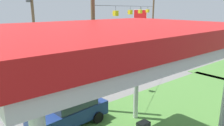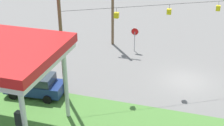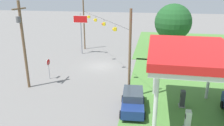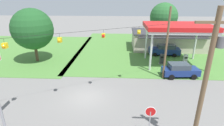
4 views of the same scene
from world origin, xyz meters
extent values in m
plane|color=slate|center=(0.00, 0.00, 0.00)|extent=(160.00, 160.00, 0.00)
cube|color=#4C7F38|center=(13.29, 18.69, 0.02)|extent=(36.00, 28.00, 0.04)
cube|color=#4C7F38|center=(-16.00, 16.00, 0.02)|extent=(24.00, 24.00, 0.04)
cube|color=silver|center=(11.29, 9.96, 5.28)|extent=(8.92, 6.25, 0.35)
cube|color=red|center=(11.29, 9.96, 5.73)|extent=(9.12, 6.45, 0.55)
cylinder|color=silver|center=(7.43, 7.43, 2.55)|extent=(0.28, 0.28, 5.10)
cylinder|color=silver|center=(15.15, 7.43, 2.55)|extent=(0.28, 0.28, 5.10)
cylinder|color=silver|center=(7.43, 12.48, 2.55)|extent=(0.28, 0.28, 5.10)
cylinder|color=silver|center=(15.15, 12.48, 2.55)|extent=(0.28, 0.28, 5.10)
cube|color=#B2A893|center=(12.34, 18.69, 1.60)|extent=(13.29, 6.91, 3.21)
cube|color=#333338|center=(12.34, 18.69, 3.33)|extent=(13.59, 7.21, 0.24)
cube|color=#333338|center=(12.34, 14.89, 2.96)|extent=(11.96, 0.70, 0.20)
cube|color=gray|center=(9.54, 9.96, 0.06)|extent=(0.71, 0.56, 0.12)
cube|color=#333338|center=(9.54, 9.96, 0.85)|extent=(0.55, 0.40, 1.46)
cube|color=black|center=(9.54, 9.74, 1.14)|extent=(0.39, 0.03, 0.24)
cube|color=gray|center=(13.04, 9.96, 0.06)|extent=(0.71, 0.56, 0.12)
cube|color=silver|center=(13.04, 9.96, 0.85)|extent=(0.55, 0.40, 1.46)
cube|color=black|center=(13.04, 9.74, 1.14)|extent=(0.39, 0.03, 0.24)
cube|color=navy|center=(10.99, 5.61, 0.74)|extent=(4.59, 2.20, 0.80)
cube|color=#333D47|center=(10.72, 5.59, 1.46)|extent=(2.58, 1.89, 0.63)
cylinder|color=black|center=(12.29, 6.66, 0.34)|extent=(0.70, 0.27, 0.68)
cylinder|color=black|center=(12.44, 4.78, 0.34)|extent=(0.70, 0.27, 0.68)
cylinder|color=black|center=(9.53, 6.44, 0.34)|extent=(0.70, 0.27, 0.68)
cylinder|color=black|center=(9.69, 4.56, 0.34)|extent=(0.70, 0.27, 0.68)
cube|color=navy|center=(10.86, 14.31, 0.81)|extent=(5.33, 2.25, 0.93)
cube|color=#333D47|center=(11.17, 14.28, 1.59)|extent=(2.98, 1.92, 0.63)
cylinder|color=black|center=(9.18, 13.49, 0.34)|extent=(0.69, 0.27, 0.68)
cylinder|color=black|center=(9.32, 15.37, 0.34)|extent=(0.69, 0.27, 0.68)
cylinder|color=black|center=(12.39, 13.24, 0.34)|extent=(0.69, 0.27, 0.68)
cylinder|color=black|center=(12.54, 15.12, 0.34)|extent=(0.69, 0.27, 0.68)
cylinder|color=#99999E|center=(5.58, -4.90, 1.05)|extent=(0.08, 0.08, 2.10)
cylinder|color=white|center=(5.58, -4.90, 2.10)|extent=(0.80, 0.03, 0.80)
cylinder|color=red|center=(5.58, -4.90, 2.10)|extent=(0.70, 0.03, 0.70)
cylinder|color=brown|center=(8.23, -6.04, 4.59)|extent=(0.28, 0.28, 9.18)
cube|color=brown|center=(8.23, -6.04, 8.38)|extent=(2.20, 0.14, 0.14)
cylinder|color=#59595B|center=(8.58, -6.04, 7.38)|extent=(0.44, 0.44, 0.60)
cylinder|color=brown|center=(8.74, 5.00, 4.31)|extent=(0.24, 0.24, 8.61)
cylinder|color=black|center=(0.00, 0.00, 6.72)|extent=(17.49, 10.02, 0.02)
cylinder|color=black|center=(-5.24, -3.00, 6.54)|extent=(0.02, 0.02, 0.35)
cube|color=yellow|center=(-5.24, -3.00, 6.17)|extent=(0.32, 0.32, 0.40)
sphere|color=yellow|center=(-5.24, -3.17, 6.17)|extent=(0.28, 0.28, 0.28)
cylinder|color=black|center=(-1.75, -1.00, 6.54)|extent=(0.02, 0.02, 0.35)
cube|color=yellow|center=(-1.75, -1.00, 6.17)|extent=(0.32, 0.32, 0.40)
sphere|color=yellow|center=(-1.75, -1.17, 6.17)|extent=(0.28, 0.28, 0.28)
cylinder|color=black|center=(1.75, 1.00, 6.54)|extent=(0.02, 0.02, 0.35)
cube|color=yellow|center=(1.75, 1.00, 6.17)|extent=(0.32, 0.32, 0.40)
sphere|color=red|center=(1.75, 0.83, 6.17)|extent=(0.28, 0.28, 0.28)
cylinder|color=black|center=(5.24, 3.00, 6.54)|extent=(0.02, 0.02, 0.35)
cube|color=yellow|center=(5.24, 3.00, 6.17)|extent=(0.32, 0.32, 0.40)
sphere|color=yellow|center=(5.24, 2.83, 6.17)|extent=(0.28, 0.28, 0.28)
cylinder|color=#4C3828|center=(12.54, 24.53, 1.56)|extent=(0.44, 0.44, 3.12)
sphere|color=#28602D|center=(12.54, 24.53, 5.51)|extent=(5.96, 5.96, 5.96)
cylinder|color=#4C3828|center=(-9.81, 10.17, 1.32)|extent=(0.44, 0.44, 2.63)
sphere|color=#1E5123|center=(-9.81, 10.17, 5.07)|extent=(6.09, 6.09, 6.09)
camera|label=1|loc=(16.31, 15.87, 6.60)|focal=35.00mm
camera|label=2|loc=(-0.68, 23.73, 12.87)|focal=50.00mm
camera|label=3|loc=(28.07, 7.00, 10.06)|focal=35.00mm
camera|label=4|loc=(3.47, -15.17, 9.58)|focal=28.00mm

